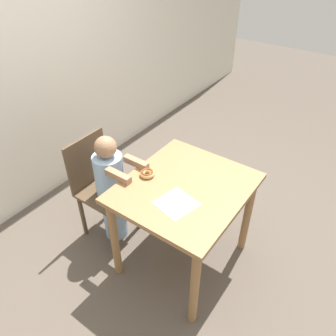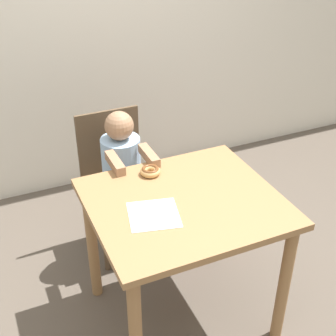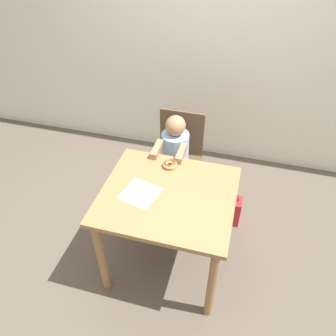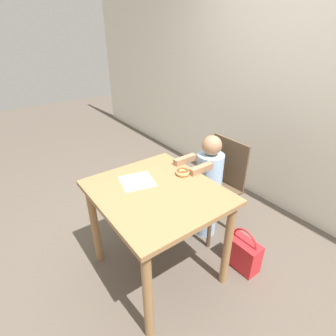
% 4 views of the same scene
% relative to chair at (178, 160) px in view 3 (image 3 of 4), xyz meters
% --- Properties ---
extents(ground_plane, '(12.00, 12.00, 0.00)m').
position_rel_chair_xyz_m(ground_plane, '(0.11, -0.74, -0.48)').
color(ground_plane, brown).
extents(wall_back, '(8.00, 0.05, 2.50)m').
position_rel_chair_xyz_m(wall_back, '(0.11, 0.85, 0.77)').
color(wall_back, silver).
rests_on(wall_back, ground_plane).
extents(dining_table, '(0.90, 0.80, 0.78)m').
position_rel_chair_xyz_m(dining_table, '(0.11, -0.74, 0.17)').
color(dining_table, olive).
rests_on(dining_table, ground_plane).
extents(chair, '(0.40, 0.40, 0.90)m').
position_rel_chair_xyz_m(chair, '(0.00, 0.00, 0.00)').
color(chair, brown).
rests_on(chair, ground_plane).
extents(child_figure, '(0.24, 0.42, 0.99)m').
position_rel_chair_xyz_m(child_figure, '(-0.00, -0.12, 0.03)').
color(child_figure, '#99BCE0').
rests_on(child_figure, ground_plane).
extents(donut, '(0.11, 0.11, 0.04)m').
position_rel_chair_xyz_m(donut, '(0.05, -0.46, 0.32)').
color(donut, tan).
rests_on(donut, dining_table).
extents(napkin, '(0.27, 0.27, 0.00)m').
position_rel_chair_xyz_m(napkin, '(-0.07, -0.79, 0.30)').
color(napkin, white).
rests_on(napkin, dining_table).
extents(handbag, '(0.28, 0.14, 0.38)m').
position_rel_chair_xyz_m(handbag, '(0.49, -0.16, -0.33)').
color(handbag, red).
rests_on(handbag, ground_plane).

